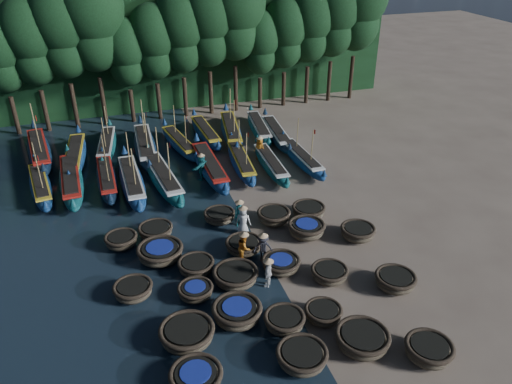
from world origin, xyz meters
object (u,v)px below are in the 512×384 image
object	(u,v)px
coracle_19	(358,232)
long_boat_7	(271,164)
fisherman_4	(268,272)
long_boat_3	(132,181)
coracle_11	(195,291)
coracle_22	(219,216)
coracle_3	(362,339)
fisherman_2	(244,247)
coracle_16	(196,266)
long_boat_8	(302,158)
coracle_23	(274,216)
fisherman_1	(240,212)
long_boat_14	(206,132)
coracle_9	(395,280)
coracle_24	(309,210)
coracle_8	(323,313)
coracle_1	(196,378)
coracle_15	(160,252)
coracle_17	(244,245)
long_boat_11	(107,145)
coracle_7	(284,321)
coracle_12	(236,276)
coracle_10	(133,290)
coracle_20	(121,240)
long_boat_15	(231,130)
long_boat_2	(107,178)
coracle_4	(429,350)
long_boat_4	(163,177)
long_boat_12	(145,146)
coracle_2	(302,356)
fisherman_6	(260,148)
long_boat_6	(241,162)
fisherman_0	(243,220)
fisherman_3	(263,247)
long_boat_1	(71,180)
coracle_14	(329,273)
long_boat_17	(276,133)
long_boat_5	(210,166)
coracle_6	(237,312)
fisherman_5	(202,166)
long_boat_0	(41,185)
coracle_13	(281,264)
long_boat_10	(75,156)
coracle_18	(307,229)

from	to	relation	value
coracle_19	long_boat_7	bearing A→B (deg)	100.48
fisherman_4	long_boat_3	bearing A→B (deg)	-122.71
coracle_11	coracle_22	size ratio (longest dim) A/B	0.78
coracle_3	fisherman_2	distance (m)	7.71
coracle_16	long_boat_8	xyz separation A→B (m)	(9.72, 9.84, 0.10)
coracle_23	fisherman_1	distance (m)	2.03
long_boat_14	coracle_9	bearing A→B (deg)	-80.62
coracle_24	coracle_8	bearing A→B (deg)	-108.89
coracle_1	coracle_15	distance (m)	8.36
coracle_17	long_boat_11	xyz separation A→B (m)	(-6.12, 15.47, 0.12)
coracle_7	long_boat_7	world-z (taller)	long_boat_7
coracle_11	coracle_12	size ratio (longest dim) A/B	0.65
coracle_11	coracle_10	bearing A→B (deg)	161.72
coracle_19	coracle_20	bearing A→B (deg)	165.61
long_boat_3	long_boat_15	size ratio (longest dim) A/B	0.98
coracle_9	long_boat_2	xyz separation A→B (m)	(-12.45, 14.97, 0.08)
coracle_4	long_boat_4	world-z (taller)	long_boat_4
coracle_9	fisherman_1	bearing A→B (deg)	126.44
long_boat_3	long_boat_14	bearing A→B (deg)	45.26
long_boat_12	fisherman_1	xyz separation A→B (m)	(3.91, -11.74, 0.32)
coracle_1	coracle_2	bearing A→B (deg)	-3.22
coracle_20	fisherman_6	distance (m)	13.30
coracle_8	coracle_9	size ratio (longest dim) A/B	0.86
long_boat_3	long_boat_6	world-z (taller)	long_boat_3
coracle_3	fisherman_0	xyz separation A→B (m)	(-2.24, 9.53, 0.48)
long_boat_8	fisherman_3	distance (m)	11.76
coracle_2	long_boat_1	bearing A→B (deg)	115.49
coracle_4	coracle_19	bearing A→B (deg)	80.78
coracle_14	long_boat_6	world-z (taller)	long_boat_6
long_boat_17	long_boat_5	bearing A→B (deg)	-141.36
coracle_8	coracle_20	world-z (taller)	coracle_20
coracle_9	long_boat_1	distance (m)	21.15
long_boat_8	coracle_6	bearing A→B (deg)	-124.17
coracle_16	coracle_23	distance (m)	6.10
long_boat_4	long_boat_14	xyz separation A→B (m)	(4.44, 6.93, -0.07)
long_boat_7	fisherman_1	xyz separation A→B (m)	(-4.07, -6.21, 0.42)
coracle_23	long_boat_17	xyz separation A→B (m)	(4.32, 11.47, 0.08)
long_boat_15	fisherman_5	xyz separation A→B (m)	(-3.79, -6.40, 0.35)
coracle_19	long_boat_6	size ratio (longest dim) A/B	0.27
long_boat_0	coracle_13	bearing A→B (deg)	-54.41
long_boat_12	fisherman_0	xyz separation A→B (m)	(3.86, -12.59, 0.32)
long_boat_2	long_boat_10	size ratio (longest dim) A/B	0.89
coracle_18	long_boat_8	world-z (taller)	long_boat_8
coracle_2	long_boat_11	distance (m)	24.23
fisherman_0	coracle_3	bearing A→B (deg)	129.31
long_boat_7	long_boat_12	size ratio (longest dim) A/B	0.83
coracle_22	fisherman_5	size ratio (longest dim) A/B	1.09
coracle_14	coracle_17	size ratio (longest dim) A/B	0.95
coracle_2	long_boat_12	distance (m)	22.42
coracle_6	fisherman_6	distance (m)	16.65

